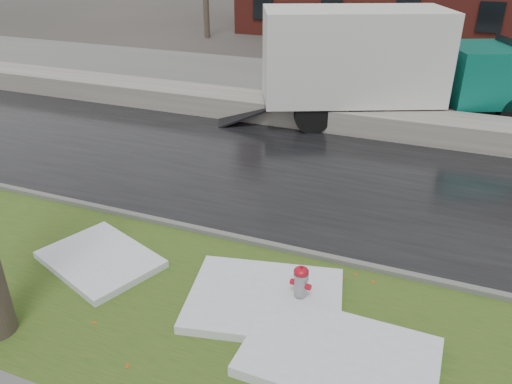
% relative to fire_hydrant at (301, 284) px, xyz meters
% --- Properties ---
extents(ground, '(120.00, 120.00, 0.00)m').
position_rel_fire_hydrant_xyz_m(ground, '(-1.10, 0.44, -0.45)').
color(ground, '#47423D').
rests_on(ground, ground).
extents(verge, '(60.00, 4.50, 0.04)m').
position_rel_fire_hydrant_xyz_m(verge, '(-1.10, -0.81, -0.43)').
color(verge, '#2D4D19').
rests_on(verge, ground).
extents(road, '(60.00, 7.00, 0.03)m').
position_rel_fire_hydrant_xyz_m(road, '(-1.10, 4.94, -0.44)').
color(road, black).
rests_on(road, ground).
extents(parking_lot, '(60.00, 9.00, 0.03)m').
position_rel_fire_hydrant_xyz_m(parking_lot, '(-1.10, 13.44, -0.44)').
color(parking_lot, slate).
rests_on(parking_lot, ground).
extents(curb, '(60.00, 0.15, 0.14)m').
position_rel_fire_hydrant_xyz_m(curb, '(-1.10, 1.44, -0.38)').
color(curb, slate).
rests_on(curb, ground).
extents(snowbank, '(60.00, 1.60, 0.75)m').
position_rel_fire_hydrant_xyz_m(snowbank, '(-1.10, 9.14, -0.08)').
color(snowbank, '#A19C94').
rests_on(snowbank, ground).
extents(fire_hydrant, '(0.38, 0.34, 0.78)m').
position_rel_fire_hydrant_xyz_m(fire_hydrant, '(0.00, 0.00, 0.00)').
color(fire_hydrant, gray).
rests_on(fire_hydrant, verge).
extents(box_truck, '(10.85, 6.12, 3.70)m').
position_rel_fire_hydrant_xyz_m(box_truck, '(-0.29, 10.35, 1.50)').
color(box_truck, black).
rests_on(box_truck, ground).
extents(worker, '(0.72, 0.60, 1.69)m').
position_rel_fire_hydrant_xyz_m(worker, '(-1.87, 9.74, 1.14)').
color(worker, black).
rests_on(worker, snowbank).
extents(snow_patch_near, '(2.96, 2.50, 0.16)m').
position_rel_fire_hydrant_xyz_m(snow_patch_near, '(-0.56, -0.23, -0.33)').
color(snow_patch_near, white).
rests_on(snow_patch_near, verge).
extents(snow_patch_far, '(2.62, 2.27, 0.14)m').
position_rel_fire_hydrant_xyz_m(snow_patch_far, '(-3.95, -0.29, -0.34)').
color(snow_patch_far, white).
rests_on(snow_patch_far, verge).
extents(snow_patch_side, '(2.83, 1.85, 0.18)m').
position_rel_fire_hydrant_xyz_m(snow_patch_side, '(0.94, -1.05, -0.32)').
color(snow_patch_side, white).
rests_on(snow_patch_side, verge).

